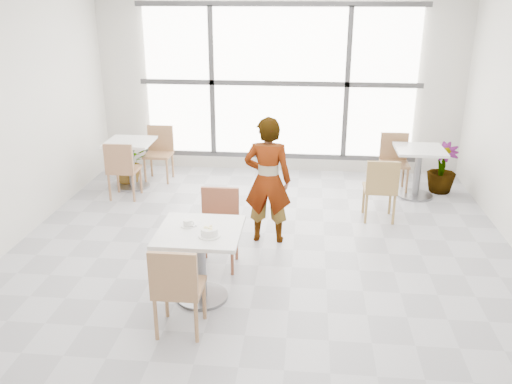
# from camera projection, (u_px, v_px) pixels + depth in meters

# --- Properties ---
(floor) EXTENTS (7.00, 7.00, 0.00)m
(floor) POSITION_uv_depth(u_px,v_px,m) (259.00, 266.00, 6.01)
(floor) COLOR #9E9EA5
(floor) RESTS_ON ground
(wall_back) EXTENTS (6.00, 0.00, 6.00)m
(wall_back) POSITION_uv_depth(u_px,v_px,m) (279.00, 83.00, 8.74)
(wall_back) COLOR silver
(wall_back) RESTS_ON ground
(wall_front) EXTENTS (6.00, 0.00, 6.00)m
(wall_front) POSITION_uv_depth(u_px,v_px,m) (180.00, 348.00, 2.22)
(wall_front) COLOR silver
(wall_front) RESTS_ON ground
(window) EXTENTS (4.60, 0.07, 2.52)m
(window) POSITION_uv_depth(u_px,v_px,m) (279.00, 83.00, 8.68)
(window) COLOR white
(window) RESTS_ON ground
(main_table) EXTENTS (0.80, 0.80, 0.75)m
(main_table) POSITION_uv_depth(u_px,v_px,m) (200.00, 251.00, 5.20)
(main_table) COLOR silver
(main_table) RESTS_ON ground
(chair_near) EXTENTS (0.42, 0.42, 0.87)m
(chair_near) POSITION_uv_depth(u_px,v_px,m) (177.00, 285.00, 4.64)
(chair_near) COLOR #A1754F
(chair_near) RESTS_ON ground
(chair_far) EXTENTS (0.42, 0.42, 0.87)m
(chair_far) POSITION_uv_depth(u_px,v_px,m) (219.00, 222.00, 5.91)
(chair_far) COLOR brown
(chair_far) RESTS_ON ground
(oatmeal_bowl) EXTENTS (0.21, 0.21, 0.09)m
(oatmeal_bowl) POSITION_uv_depth(u_px,v_px,m) (209.00, 232.00, 4.97)
(oatmeal_bowl) COLOR white
(oatmeal_bowl) RESTS_ON main_table
(coffee_cup) EXTENTS (0.16, 0.13, 0.07)m
(coffee_cup) POSITION_uv_depth(u_px,v_px,m) (188.00, 224.00, 5.19)
(coffee_cup) COLOR silver
(coffee_cup) RESTS_ON main_table
(person) EXTENTS (0.58, 0.39, 1.56)m
(person) POSITION_uv_depth(u_px,v_px,m) (268.00, 181.00, 6.37)
(person) COLOR black
(person) RESTS_ON ground
(bg_table_left) EXTENTS (0.70, 0.70, 0.75)m
(bg_table_left) POSITION_uv_depth(u_px,v_px,m) (131.00, 157.00, 8.28)
(bg_table_left) COLOR white
(bg_table_left) RESTS_ON ground
(bg_table_right) EXTENTS (0.70, 0.70, 0.75)m
(bg_table_right) POSITION_uv_depth(u_px,v_px,m) (418.00, 165.00, 7.88)
(bg_table_right) COLOR silver
(bg_table_right) RESTS_ON ground
(bg_chair_left_near) EXTENTS (0.42, 0.42, 0.87)m
(bg_chair_left_near) POSITION_uv_depth(u_px,v_px,m) (122.00, 167.00, 7.78)
(bg_chair_left_near) COLOR #9A6B4A
(bg_chair_left_near) RESTS_ON ground
(bg_chair_left_far) EXTENTS (0.42, 0.42, 0.87)m
(bg_chair_left_far) POSITION_uv_depth(u_px,v_px,m) (159.00, 149.00, 8.65)
(bg_chair_left_far) COLOR #A4754E
(bg_chair_left_far) RESTS_ON ground
(bg_chair_right_near) EXTENTS (0.42, 0.42, 0.87)m
(bg_chair_right_near) POSITION_uv_depth(u_px,v_px,m) (381.00, 186.00, 7.01)
(bg_chair_right_near) COLOR #9C7A45
(bg_chair_right_near) RESTS_ON ground
(bg_chair_right_far) EXTENTS (0.42, 0.42, 0.87)m
(bg_chair_right_far) POSITION_uv_depth(u_px,v_px,m) (394.00, 158.00, 8.20)
(bg_chair_right_far) COLOR #8D6542
(bg_chair_right_far) RESTS_ON ground
(plant_left) EXTENTS (0.78, 0.73, 0.70)m
(plant_left) POSITION_uv_depth(u_px,v_px,m) (129.00, 162.00, 8.50)
(plant_left) COLOR #498037
(plant_left) RESTS_ON ground
(plant_right) EXTENTS (0.48, 0.48, 0.77)m
(plant_right) POSITION_uv_depth(u_px,v_px,m) (442.00, 168.00, 8.11)
(plant_right) COLOR #42843C
(plant_right) RESTS_ON ground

